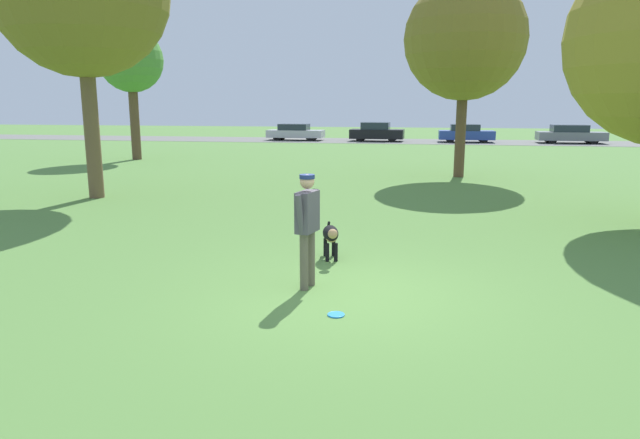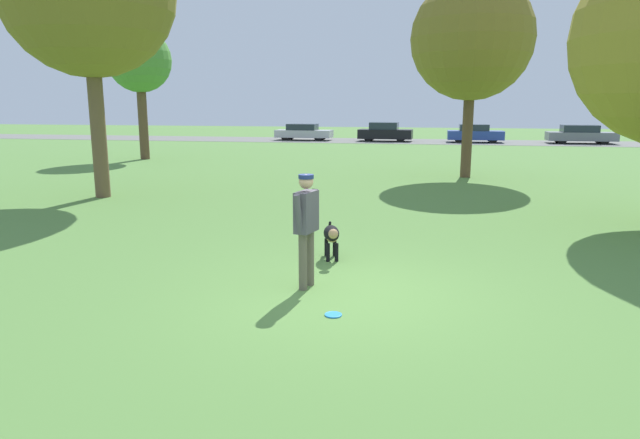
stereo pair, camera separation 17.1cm
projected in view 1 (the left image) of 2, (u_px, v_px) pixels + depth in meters
ground_plane at (348, 294)px, 8.51m from camera, size 120.00×120.00×0.00m
far_road_strip at (408, 141)px, 42.34m from camera, size 120.00×6.00×0.01m
person at (307, 221)px, 8.61m from camera, size 0.32×0.73×1.76m
dog at (331, 235)px, 10.32m from camera, size 0.43×1.00×0.64m
frisbee at (336, 315)px, 7.65m from camera, size 0.23×0.23×0.02m
tree_far_left at (131, 61)px, 27.86m from camera, size 3.13×3.13×6.43m
tree_mid_center at (465, 39)px, 21.02m from camera, size 4.50×4.50×7.37m
parked_car_silver at (295, 132)px, 43.49m from camera, size 4.30×1.82×1.24m
parked_car_black at (377, 132)px, 42.36m from camera, size 4.00×1.86×1.40m
parked_car_blue at (466, 133)px, 41.25m from camera, size 3.94×1.71×1.30m
parked_car_grey at (570, 134)px, 40.22m from camera, size 4.56×1.83×1.29m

